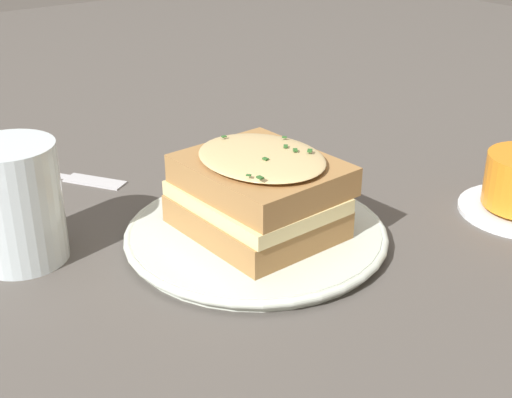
# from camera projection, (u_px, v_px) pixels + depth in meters

# --- Properties ---
(ground_plane) EXTENTS (2.40, 2.40, 0.00)m
(ground_plane) POSITION_uv_depth(u_px,v_px,m) (222.00, 239.00, 0.66)
(ground_plane) COLOR #514C47
(dinner_plate) EXTENTS (0.24, 0.24, 0.01)m
(dinner_plate) POSITION_uv_depth(u_px,v_px,m) (256.00, 234.00, 0.65)
(dinner_plate) COLOR silver
(dinner_plate) RESTS_ON ground_plane
(sandwich) EXTENTS (0.14, 0.13, 0.08)m
(sandwich) POSITION_uv_depth(u_px,v_px,m) (258.00, 192.00, 0.63)
(sandwich) COLOR #A37542
(sandwich) RESTS_ON dinner_plate
(water_glass) EXTENTS (0.08, 0.08, 0.11)m
(water_glass) POSITION_uv_depth(u_px,v_px,m) (16.00, 203.00, 0.60)
(water_glass) COLOR silver
(water_glass) RESTS_ON ground_plane
(fork) EXTENTS (0.16, 0.11, 0.00)m
(fork) POSITION_uv_depth(u_px,v_px,m) (68.00, 176.00, 0.78)
(fork) COLOR silver
(fork) RESTS_ON ground_plane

